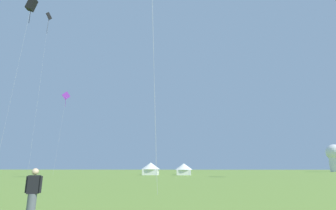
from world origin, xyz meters
TOP-DOWN VIEW (x-y plane):
  - kite_black_box at (-27.21, 38.62)m, footprint 2.24×1.97m
  - kite_purple_diamond at (-27.05, 55.74)m, footprint 1.56×3.03m
  - kite_black_diamond at (-28.87, 47.40)m, footprint 0.96×2.64m
  - person_spectator at (-2.69, 5.95)m, footprint 0.57×0.32m
  - festival_tent_center at (-6.01, 58.60)m, footprint 4.42×4.42m
  - festival_tent_right at (1.80, 58.60)m, footprint 4.09×4.09m
  - observatory_dome at (61.99, 105.39)m, footprint 6.40×6.40m

SIDE VIEW (x-z plane):
  - person_spectator at x=-2.69m, z-range -0.02..1.71m
  - festival_tent_right at x=1.80m, z-range 0.14..2.80m
  - festival_tent_center at x=-6.01m, z-range 0.15..3.03m
  - observatory_dome at x=61.99m, z-range 0.61..11.41m
  - kite_purple_diamond at x=-27.05m, z-range 8.60..28.69m
  - kite_black_box at x=-27.21m, z-range 15.61..49.63m
  - kite_black_diamond at x=-28.87m, z-range 16.35..53.40m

